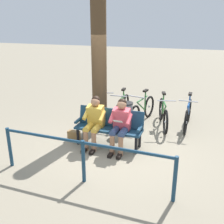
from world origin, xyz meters
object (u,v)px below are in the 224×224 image
at_px(handbag, 74,136).
at_px(bicycle_red, 105,106).
at_px(tree_trunk, 99,68).
at_px(person_companion, 94,119).
at_px(person_reading, 121,123).
at_px(litter_bin, 126,117).
at_px(bicycle_green, 142,111).
at_px(bicycle_blue, 122,109).
at_px(bench, 110,125).
at_px(bicycle_black, 188,115).
at_px(bicycle_silver, 163,114).

xyz_separation_m(handbag, bicycle_red, (-0.27, -1.77, 0.24)).
bearing_deg(tree_trunk, person_companion, 102.09).
xyz_separation_m(person_reading, bicycle_red, (0.97, -1.91, -0.31)).
height_order(person_companion, litter_bin, person_companion).
xyz_separation_m(litter_bin, bicycle_green, (-0.29, -0.76, -0.05)).
height_order(handbag, bicycle_blue, bicycle_blue).
relative_size(bench, bicycle_black, 0.96).
bearing_deg(bicycle_blue, tree_trunk, -36.62).
bearing_deg(bench, tree_trunk, -56.45).
relative_size(litter_bin, bicycle_blue, 0.48).
bearing_deg(litter_bin, handbag, 38.44).
distance_m(bench, bicycle_red, 1.86).
bearing_deg(tree_trunk, bicycle_silver, -161.88).
bearing_deg(handbag, person_reading, 173.44).
relative_size(person_companion, bicycle_silver, 0.73).
height_order(person_companion, bicycle_red, person_companion).
bearing_deg(bicycle_red, person_reading, 9.92).
height_order(handbag, bicycle_red, bicycle_red).
height_order(bench, tree_trunk, tree_trunk).
bearing_deg(bicycle_silver, bicycle_red, -110.82).
distance_m(litter_bin, bicycle_green, 0.81).
bearing_deg(bicycle_black, bicycle_silver, -75.19).
relative_size(bicycle_silver, bicycle_red, 1.02).
relative_size(person_reading, bicycle_silver, 0.73).
xyz_separation_m(bicycle_silver, bicycle_red, (1.77, -0.25, 0.00)).
xyz_separation_m(tree_trunk, bicycle_green, (-1.06, -0.68, -1.31)).
height_order(tree_trunk, bicycle_red, tree_trunk).
distance_m(bench, bicycle_silver, 1.86).
bearing_deg(bicycle_black, bicycle_red, -89.25).
height_order(person_companion, tree_trunk, tree_trunk).
bearing_deg(bicycle_green, bicycle_red, -81.85).
relative_size(person_reading, litter_bin, 1.48).
relative_size(bench, bicycle_blue, 0.96).
bearing_deg(tree_trunk, litter_bin, 174.04).
bearing_deg(bicycle_green, person_reading, 8.27).
distance_m(person_companion, handbag, 0.81).
bearing_deg(bench, person_companion, 27.20).
xyz_separation_m(person_reading, bicycle_blue, (0.41, -1.75, -0.31)).
bearing_deg(bench, litter_bin, -100.68).
relative_size(bench, litter_bin, 2.00).
distance_m(bench, handbag, 1.00).
xyz_separation_m(person_companion, litter_bin, (-0.53, -1.00, -0.26)).
distance_m(bench, bicycle_green, 1.69).
bearing_deg(litter_bin, bench, 76.62).
distance_m(person_reading, litter_bin, 1.07).
bearing_deg(bench, handbag, 5.03).
height_order(person_reading, handbag, person_reading).
height_order(bench, person_companion, person_companion).
height_order(bicycle_black, bicycle_blue, same).
relative_size(bench, tree_trunk, 0.49).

